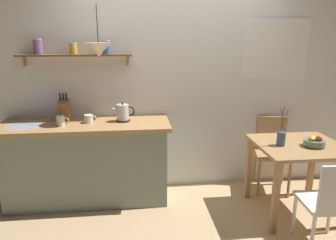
{
  "coord_description": "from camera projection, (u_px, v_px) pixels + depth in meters",
  "views": [
    {
      "loc": [
        -0.46,
        -3.02,
        1.82
      ],
      "look_at": [
        -0.1,
        0.25,
        0.95
      ],
      "focal_mm": 33.36,
      "sensor_mm": 36.0,
      "label": 1
    }
  ],
  "objects": [
    {
      "name": "pendant_lamp",
      "position": [
        99.0,
        49.0,
        3.18
      ],
      "size": [
        0.27,
        0.27,
        0.5
      ],
      "color": "black"
    },
    {
      "name": "dining_table",
      "position": [
        298.0,
        156.0,
        3.23
      ],
      "size": [
        0.87,
        0.8,
        0.76
      ],
      "color": "tan",
      "rests_on": "ground_plane"
    },
    {
      "name": "dining_chair_far",
      "position": [
        272.0,
        149.0,
        3.81
      ],
      "size": [
        0.49,
        0.5,
        0.88
      ],
      "color": "tan",
      "rests_on": "ground_plane"
    },
    {
      "name": "coffee_mug_spare",
      "position": [
        89.0,
        119.0,
        3.38
      ],
      "size": [
        0.13,
        0.09,
        0.09
      ],
      "color": "white",
      "rests_on": "kitchen_counter"
    },
    {
      "name": "dining_chair_near",
      "position": [
        330.0,
        202.0,
        2.64
      ],
      "size": [
        0.43,
        0.43,
        0.85
      ],
      "color": "white",
      "rests_on": "ground_plane"
    },
    {
      "name": "coffee_mug_by_sink",
      "position": [
        61.0,
        121.0,
        3.26
      ],
      "size": [
        0.13,
        0.08,
        0.11
      ],
      "color": "white",
      "rests_on": "kitchen_counter"
    },
    {
      "name": "fruit_bowl",
      "position": [
        315.0,
        142.0,
        3.11
      ],
      "size": [
        0.21,
        0.21,
        0.12
      ],
      "color": "slate",
      "rests_on": "dining_table"
    },
    {
      "name": "ground_plane",
      "position": [
        180.0,
        209.0,
        3.42
      ],
      "size": [
        14.0,
        14.0,
        0.0
      ],
      "primitive_type": "plane",
      "color": "tan"
    },
    {
      "name": "kitchen_counter",
      "position": [
        88.0,
        162.0,
        3.5
      ],
      "size": [
        1.83,
        0.63,
        0.93
      ],
      "color": "gray",
      "rests_on": "ground_plane"
    },
    {
      "name": "electric_kettle",
      "position": [
        123.0,
        113.0,
        3.42
      ],
      "size": [
        0.23,
        0.16,
        0.21
      ],
      "color": "black",
      "rests_on": "kitchen_counter"
    },
    {
      "name": "twig_vase",
      "position": [
        281.0,
        138.0,
        3.13
      ],
      "size": [
        0.09,
        0.09,
        0.41
      ],
      "color": "#475675",
      "rests_on": "dining_table"
    },
    {
      "name": "wall_shelf",
      "position": [
        72.0,
        52.0,
        3.35
      ],
      "size": [
        1.21,
        0.2,
        0.29
      ],
      "color": "brown"
    },
    {
      "name": "back_wall",
      "position": [
        190.0,
        78.0,
        3.72
      ],
      "size": [
        6.8,
        0.11,
        2.7
      ],
      "color": "white",
      "rests_on": "ground_plane"
    },
    {
      "name": "knife_block",
      "position": [
        65.0,
        110.0,
        3.43
      ],
      "size": [
        0.12,
        0.18,
        0.32
      ],
      "color": "brown",
      "rests_on": "kitchen_counter"
    }
  ]
}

